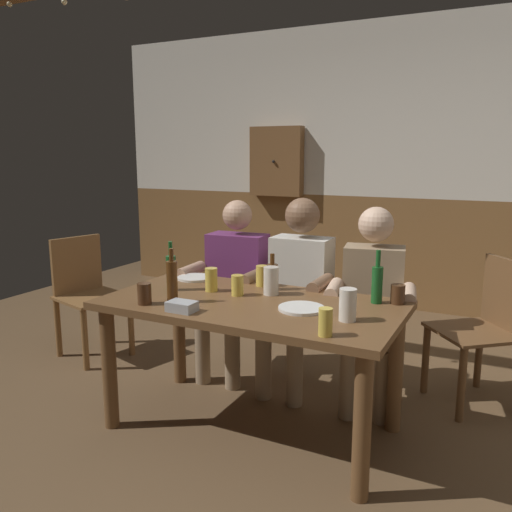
% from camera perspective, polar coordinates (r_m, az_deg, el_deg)
% --- Properties ---
extents(ground_plane, '(7.00, 7.00, 0.00)m').
position_cam_1_polar(ground_plane, '(3.11, -0.07, -17.64)').
color(ground_plane, brown).
extents(back_wall_upper, '(5.83, 0.12, 1.62)m').
position_cam_1_polar(back_wall_upper, '(5.29, 13.65, 15.04)').
color(back_wall_upper, silver).
extents(back_wall_wainscot, '(5.83, 0.12, 1.08)m').
position_cam_1_polar(back_wall_wainscot, '(5.36, 13.00, 0.52)').
color(back_wall_wainscot, brown).
rests_on(back_wall_wainscot, ground_plane).
extents(dining_table, '(1.56, 0.82, 0.72)m').
position_cam_1_polar(dining_table, '(2.83, -0.51, -7.11)').
color(dining_table, brown).
rests_on(dining_table, ground_plane).
extents(person_0, '(0.55, 0.52, 1.18)m').
position_cam_1_polar(person_0, '(3.57, -2.47, -2.57)').
color(person_0, '#6B2D66').
rests_on(person_0, ground_plane).
extents(person_1, '(0.52, 0.51, 1.22)m').
position_cam_1_polar(person_1, '(3.36, 4.44, -3.08)').
color(person_1, silver).
rests_on(person_1, ground_plane).
extents(person_2, '(0.54, 0.57, 1.18)m').
position_cam_1_polar(person_2, '(3.22, 12.42, -4.35)').
color(person_2, '#997F60').
rests_on(person_2, ground_plane).
extents(chair_empty_near_right, '(0.54, 0.54, 0.88)m').
position_cam_1_polar(chair_empty_near_right, '(4.14, -17.80, -3.73)').
color(chair_empty_near_right, brown).
rests_on(chair_empty_near_right, ground_plane).
extents(chair_empty_near_left, '(0.62, 0.62, 0.88)m').
position_cam_1_polar(chair_empty_near_left, '(3.46, 23.59, -7.02)').
color(chair_empty_near_left, brown).
rests_on(chair_empty_near_left, ground_plane).
extents(condiment_caddy, '(0.14, 0.10, 0.05)m').
position_cam_1_polar(condiment_caddy, '(2.64, -8.00, -5.41)').
color(condiment_caddy, '#B2B7BC').
rests_on(condiment_caddy, dining_table).
extents(plate_0, '(0.21, 0.21, 0.01)m').
position_cam_1_polar(plate_0, '(3.30, -6.64, -2.35)').
color(plate_0, white).
rests_on(plate_0, dining_table).
extents(plate_1, '(0.23, 0.23, 0.01)m').
position_cam_1_polar(plate_1, '(2.66, 4.93, -5.65)').
color(plate_1, white).
rests_on(plate_1, dining_table).
extents(bottle_0, '(0.06, 0.06, 0.21)m').
position_cam_1_polar(bottle_0, '(3.01, 1.76, -2.16)').
color(bottle_0, '#593314').
rests_on(bottle_0, dining_table).
extents(bottle_1, '(0.06, 0.06, 0.28)m').
position_cam_1_polar(bottle_1, '(3.03, -9.14, -1.68)').
color(bottle_1, '#195923').
rests_on(bottle_1, dining_table).
extents(bottle_2, '(0.06, 0.06, 0.28)m').
position_cam_1_polar(bottle_2, '(2.81, 12.94, -2.87)').
color(bottle_2, '#195923').
rests_on(bottle_2, dining_table).
extents(bottle_3, '(0.06, 0.06, 0.29)m').
position_cam_1_polar(bottle_3, '(2.78, -9.05, -2.64)').
color(bottle_3, '#593314').
rests_on(bottle_3, dining_table).
extents(pint_glass_0, '(0.08, 0.08, 0.15)m').
position_cam_1_polar(pint_glass_0, '(2.50, 9.87, -5.21)').
color(pint_glass_0, white).
rests_on(pint_glass_0, dining_table).
extents(pint_glass_1, '(0.07, 0.07, 0.11)m').
position_cam_1_polar(pint_glass_1, '(2.90, -2.02, -3.18)').
color(pint_glass_1, '#E5C64C').
rests_on(pint_glass_1, dining_table).
extents(pint_glass_2, '(0.07, 0.07, 0.10)m').
position_cam_1_polar(pint_glass_2, '(2.84, 15.04, -4.01)').
color(pint_glass_2, '#4C2D19').
rests_on(pint_glass_2, dining_table).
extents(pint_glass_3, '(0.07, 0.07, 0.11)m').
position_cam_1_polar(pint_glass_3, '(2.79, -11.95, -4.00)').
color(pint_glass_3, '#4C2D19').
rests_on(pint_glass_3, dining_table).
extents(pint_glass_4, '(0.07, 0.07, 0.13)m').
position_cam_1_polar(pint_glass_4, '(2.99, -4.85, -2.56)').
color(pint_glass_4, '#E5C64C').
rests_on(pint_glass_4, dining_table).
extents(pint_glass_5, '(0.06, 0.06, 0.12)m').
position_cam_1_polar(pint_glass_5, '(2.29, 7.51, -7.08)').
color(pint_glass_5, '#E5C64C').
rests_on(pint_glass_5, dining_table).
extents(pint_glass_6, '(0.08, 0.08, 0.16)m').
position_cam_1_polar(pint_glass_6, '(2.91, 1.64, -2.69)').
color(pint_glass_6, white).
rests_on(pint_glass_6, dining_table).
extents(pint_glass_7, '(0.07, 0.07, 0.12)m').
position_cam_1_polar(pint_glass_7, '(3.10, 0.67, -2.16)').
color(pint_glass_7, '#E5C64C').
rests_on(pint_glass_7, dining_table).
extents(wall_dart_cabinet, '(0.56, 0.15, 0.70)m').
position_cam_1_polar(wall_dart_cabinet, '(5.50, 2.23, 10.16)').
color(wall_dart_cabinet, brown).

